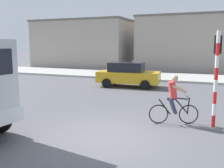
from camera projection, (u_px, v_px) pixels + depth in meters
ground_plane at (107, 136)px, 7.79m from camera, size 120.00×120.00×0.00m
sidewalk_far at (177, 77)px, 21.07m from camera, size 80.00×5.00×0.16m
cyclist at (174, 100)px, 8.92m from camera, size 1.64×0.72×1.72m
traffic_light_pole at (217, 66)px, 8.47m from camera, size 0.24×0.43×3.20m
car_white_mid at (128, 74)px, 16.82m from camera, size 4.13×2.13×1.60m
pedestrian_near_kerb at (133, 72)px, 18.02m from camera, size 0.34×0.22×1.62m
building_corner_left at (85, 44)px, 31.43m from camera, size 11.54×6.79×5.59m
building_mid_block at (193, 43)px, 26.77m from camera, size 11.48×5.32×5.73m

